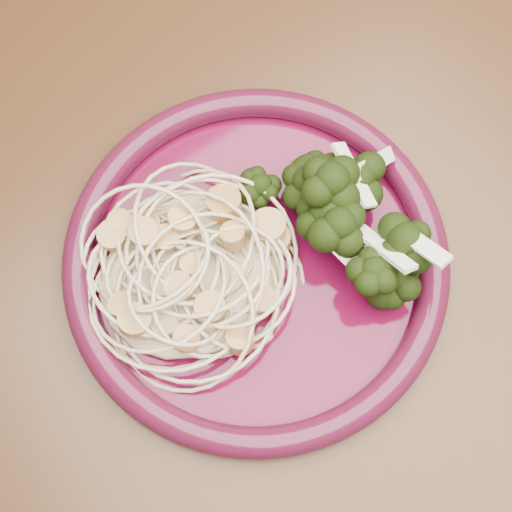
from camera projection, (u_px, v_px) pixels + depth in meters
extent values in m
plane|color=brown|center=(195.00, 389.00, 1.25)|extent=(3.50, 3.50, 0.00)
cube|color=#472814|center=(120.00, 256.00, 0.56)|extent=(1.20, 0.80, 0.04)
cylinder|color=#4B0620|center=(256.00, 263.00, 0.53)|extent=(0.36, 0.36, 0.01)
torus|color=#4B0E25|center=(256.00, 259.00, 0.52)|extent=(0.37, 0.37, 0.02)
ellipsoid|color=beige|center=(191.00, 269.00, 0.51)|extent=(0.18, 0.17, 0.03)
ellipsoid|color=black|center=(336.00, 233.00, 0.51)|extent=(0.14, 0.17, 0.05)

